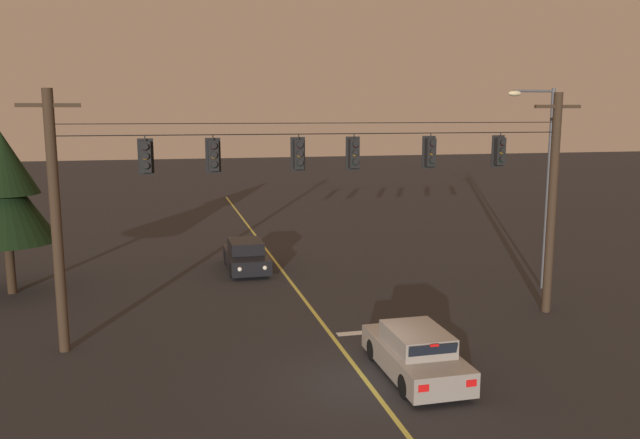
{
  "coord_description": "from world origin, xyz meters",
  "views": [
    {
      "loc": [
        -5.22,
        -15.81,
        7.36
      ],
      "look_at": [
        0.0,
        5.6,
        3.67
      ],
      "focal_mm": 35.89,
      "sensor_mm": 36.0,
      "label": 1
    }
  ],
  "objects_px": {
    "street_lamp_corner": "(542,171)",
    "tree_verge_near": "(4,192)",
    "traffic_light_leftmost": "(146,157)",
    "traffic_light_rightmost": "(431,152)",
    "traffic_light_far_right": "(500,151)",
    "traffic_light_left_inner": "(213,156)",
    "traffic_light_right_inner": "(354,154)",
    "car_oncoming_lead": "(246,256)",
    "traffic_light_centre": "(299,154)",
    "car_waiting_near_lane": "(415,353)"
  },
  "relations": [
    {
      "from": "car_waiting_near_lane",
      "to": "tree_verge_near",
      "type": "height_order",
      "value": "tree_verge_near"
    },
    {
      "from": "traffic_light_right_inner",
      "to": "street_lamp_corner",
      "type": "height_order",
      "value": "street_lamp_corner"
    },
    {
      "from": "traffic_light_right_inner",
      "to": "tree_verge_near",
      "type": "distance_m",
      "value": 14.61
    },
    {
      "from": "traffic_light_rightmost",
      "to": "street_lamp_corner",
      "type": "bearing_deg",
      "value": 25.12
    },
    {
      "from": "traffic_light_right_inner",
      "to": "car_oncoming_lead",
      "type": "distance_m",
      "value": 10.95
    },
    {
      "from": "traffic_light_right_inner",
      "to": "traffic_light_far_right",
      "type": "relative_size",
      "value": 1.0
    },
    {
      "from": "car_waiting_near_lane",
      "to": "street_lamp_corner",
      "type": "relative_size",
      "value": 0.52
    },
    {
      "from": "traffic_light_right_inner",
      "to": "car_oncoming_lead",
      "type": "relative_size",
      "value": 0.28
    },
    {
      "from": "car_waiting_near_lane",
      "to": "traffic_light_leftmost",
      "type": "bearing_deg",
      "value": 148.99
    },
    {
      "from": "traffic_light_rightmost",
      "to": "traffic_light_far_right",
      "type": "xyz_separation_m",
      "value": [
        2.63,
        0.0,
        0.0
      ]
    },
    {
      "from": "traffic_light_far_right",
      "to": "tree_verge_near",
      "type": "distance_m",
      "value": 19.37
    },
    {
      "from": "traffic_light_leftmost",
      "to": "traffic_light_rightmost",
      "type": "xyz_separation_m",
      "value": [
        9.41,
        0.0,
        0.0
      ]
    },
    {
      "from": "traffic_light_centre",
      "to": "traffic_light_leftmost",
      "type": "bearing_deg",
      "value": 180.0
    },
    {
      "from": "traffic_light_leftmost",
      "to": "traffic_light_left_inner",
      "type": "bearing_deg",
      "value": 0.0
    },
    {
      "from": "traffic_light_right_inner",
      "to": "traffic_light_rightmost",
      "type": "height_order",
      "value": "same"
    },
    {
      "from": "traffic_light_left_inner",
      "to": "traffic_light_right_inner",
      "type": "xyz_separation_m",
      "value": [
        4.62,
        0.0,
        0.0
      ]
    },
    {
      "from": "traffic_light_centre",
      "to": "car_waiting_near_lane",
      "type": "relative_size",
      "value": 0.28
    },
    {
      "from": "traffic_light_rightmost",
      "to": "tree_verge_near",
      "type": "distance_m",
      "value": 16.99
    },
    {
      "from": "traffic_light_leftmost",
      "to": "street_lamp_corner",
      "type": "distance_m",
      "value": 15.96
    },
    {
      "from": "traffic_light_leftmost",
      "to": "traffic_light_rightmost",
      "type": "bearing_deg",
      "value": 0.0
    },
    {
      "from": "car_oncoming_lead",
      "to": "traffic_light_rightmost",
      "type": "bearing_deg",
      "value": -60.23
    },
    {
      "from": "traffic_light_centre",
      "to": "traffic_light_right_inner",
      "type": "bearing_deg",
      "value": 0.0
    },
    {
      "from": "traffic_light_leftmost",
      "to": "traffic_light_left_inner",
      "type": "relative_size",
      "value": 1.0
    },
    {
      "from": "traffic_light_left_inner",
      "to": "tree_verge_near",
      "type": "distance_m",
      "value": 10.94
    },
    {
      "from": "traffic_light_right_inner",
      "to": "car_oncoming_lead",
      "type": "bearing_deg",
      "value": 105.39
    },
    {
      "from": "traffic_light_leftmost",
      "to": "tree_verge_near",
      "type": "distance_m",
      "value": 9.58
    },
    {
      "from": "traffic_light_centre",
      "to": "car_waiting_near_lane",
      "type": "xyz_separation_m",
      "value": [
        2.43,
        -4.35,
        -5.38
      ]
    },
    {
      "from": "street_lamp_corner",
      "to": "traffic_light_left_inner",
      "type": "bearing_deg",
      "value": -167.85
    },
    {
      "from": "traffic_light_left_inner",
      "to": "traffic_light_rightmost",
      "type": "height_order",
      "value": "same"
    },
    {
      "from": "car_oncoming_lead",
      "to": "street_lamp_corner",
      "type": "bearing_deg",
      "value": -28.59
    },
    {
      "from": "traffic_light_rightmost",
      "to": "traffic_light_left_inner",
      "type": "bearing_deg",
      "value": 180.0
    },
    {
      "from": "traffic_light_left_inner",
      "to": "traffic_light_rightmost",
      "type": "distance_m",
      "value": 7.35
    },
    {
      "from": "street_lamp_corner",
      "to": "tree_verge_near",
      "type": "height_order",
      "value": "street_lamp_corner"
    },
    {
      "from": "street_lamp_corner",
      "to": "traffic_light_far_right",
      "type": "bearing_deg",
      "value": -141.02
    },
    {
      "from": "traffic_light_left_inner",
      "to": "traffic_light_rightmost",
      "type": "bearing_deg",
      "value": 0.0
    },
    {
      "from": "traffic_light_right_inner",
      "to": "traffic_light_rightmost",
      "type": "bearing_deg",
      "value": 0.0
    },
    {
      "from": "traffic_light_leftmost",
      "to": "traffic_light_left_inner",
      "type": "xyz_separation_m",
      "value": [
        2.06,
        0.0,
        0.0
      ]
    },
    {
      "from": "traffic_light_centre",
      "to": "street_lamp_corner",
      "type": "bearing_deg",
      "value": 15.1
    },
    {
      "from": "traffic_light_leftmost",
      "to": "tree_verge_near",
      "type": "relative_size",
      "value": 0.18
    },
    {
      "from": "car_waiting_near_lane",
      "to": "car_oncoming_lead",
      "type": "relative_size",
      "value": 0.98
    },
    {
      "from": "traffic_light_left_inner",
      "to": "traffic_light_centre",
      "type": "relative_size",
      "value": 1.0
    },
    {
      "from": "traffic_light_left_inner",
      "to": "traffic_light_centre",
      "type": "xyz_separation_m",
      "value": [
        2.75,
        0.0,
        0.0
      ]
    },
    {
      "from": "car_waiting_near_lane",
      "to": "tree_verge_near",
      "type": "distance_m",
      "value": 17.89
    },
    {
      "from": "traffic_light_centre",
      "to": "traffic_light_far_right",
      "type": "relative_size",
      "value": 1.0
    },
    {
      "from": "tree_verge_near",
      "to": "car_oncoming_lead",
      "type": "bearing_deg",
      "value": 10.09
    },
    {
      "from": "car_waiting_near_lane",
      "to": "traffic_light_far_right",
      "type": "bearing_deg",
      "value": 42.15
    },
    {
      "from": "traffic_light_leftmost",
      "to": "car_waiting_near_lane",
      "type": "relative_size",
      "value": 0.28
    },
    {
      "from": "traffic_light_left_inner",
      "to": "tree_verge_near",
      "type": "height_order",
      "value": "tree_verge_near"
    },
    {
      "from": "traffic_light_far_right",
      "to": "traffic_light_left_inner",
      "type": "bearing_deg",
      "value": 180.0
    },
    {
      "from": "traffic_light_rightmost",
      "to": "car_oncoming_lead",
      "type": "xyz_separation_m",
      "value": [
        -5.26,
        9.2,
        -5.38
      ]
    }
  ]
}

